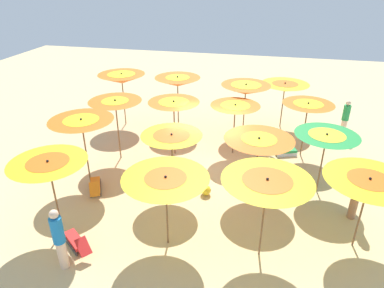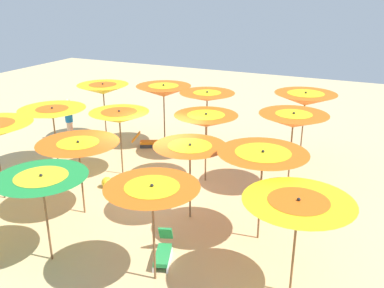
{
  "view_description": "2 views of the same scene",
  "coord_description": "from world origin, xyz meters",
  "views": [
    {
      "loc": [
        11.12,
        1.93,
        6.84
      ],
      "look_at": [
        -0.41,
        -0.68,
        0.86
      ],
      "focal_mm": 32.52,
      "sensor_mm": 36.0,
      "label": 1
    },
    {
      "loc": [
        -6.08,
        10.12,
        5.98
      ],
      "look_at": [
        -0.93,
        -0.85,
        1.49
      ],
      "focal_mm": 39.79,
      "sensor_mm": 36.0,
      "label": 2
    }
  ],
  "objects": [
    {
      "name": "ground",
      "position": [
        0.0,
        0.0,
        -0.02
      ],
      "size": [
        40.04,
        40.04,
        0.04
      ],
      "primitive_type": "cube",
      "color": "#D1B57F"
    },
    {
      "name": "beach_umbrella_1",
      "position": [
        0.45,
        3.92,
        1.92
      ],
      "size": [
        2.03,
        2.03,
        2.18
      ],
      "color": "brown",
      "rests_on": "ground"
    },
    {
      "name": "beach_umbrella_2",
      "position": [
        -2.09,
        3.51,
        2.05
      ],
      "size": [
        1.96,
        1.96,
        2.28
      ],
      "color": "brown",
      "rests_on": "ground"
    },
    {
      "name": "beach_umbrella_3",
      "position": [
        -4.85,
        2.69,
        1.96
      ],
      "size": [
        2.18,
        2.18,
        2.2
      ],
      "color": "brown",
      "rests_on": "ground"
    },
    {
      "name": "beach_umbrella_5",
      "position": [
        1.16,
        1.83,
        1.95
      ],
      "size": [
        2.21,
        2.21,
        2.16
      ],
      "color": "brown",
      "rests_on": "ground"
    },
    {
      "name": "beach_umbrella_6",
      "position": [
        -1.63,
        0.77,
        1.94
      ],
      "size": [
        1.94,
        1.94,
        2.16
      ],
      "color": "brown",
      "rests_on": "ground"
    },
    {
      "name": "beach_umbrella_7",
      "position": [
        -3.64,
        1.0,
        2.12
      ],
      "size": [
        2.17,
        2.17,
        2.39
      ],
      "color": "brown",
      "rests_on": "ground"
    },
    {
      "name": "beach_umbrella_8",
      "position": [
        4.04,
        -0.35,
        1.98
      ],
      "size": [
        2.24,
        2.24,
        2.2
      ],
      "color": "brown",
      "rests_on": "ground"
    },
    {
      "name": "beach_umbrella_9",
      "position": [
        1.69,
        -0.86,
        2.01
      ],
      "size": [
        1.95,
        1.95,
        2.25
      ],
      "color": "brown",
      "rests_on": "ground"
    },
    {
      "name": "beach_umbrella_10",
      "position": [
        -1.08,
        -1.55,
        2.06
      ],
      "size": [
        2.01,
        2.01,
        2.31
      ],
      "color": "brown",
      "rests_on": "ground"
    },
    {
      "name": "beach_umbrella_11",
      "position": [
        -3.67,
        -2.08,
        2.25
      ],
      "size": [
        2.07,
        2.07,
        2.52
      ],
      "color": "brown",
      "rests_on": "ground"
    },
    {
      "name": "beach_umbrella_12",
      "position": [
        4.26,
        -3.5,
        2.13
      ],
      "size": [
        2.05,
        2.05,
        2.38
      ],
      "color": "brown",
      "rests_on": "ground"
    },
    {
      "name": "beach_umbrella_13",
      "position": [
        1.72,
        -3.91,
        2.22
      ],
      "size": [
        2.12,
        2.12,
        2.49
      ],
      "color": "brown",
      "rests_on": "ground"
    },
    {
      "name": "beach_umbrella_14",
      "position": [
        -0.24,
        -3.59,
        2.27
      ],
      "size": [
        2.0,
        2.0,
        2.49
      ],
      "color": "brown",
      "rests_on": "ground"
    },
    {
      "name": "beach_umbrella_15",
      "position": [
        -3.51,
        -4.72,
        2.28
      ],
      "size": [
        2.17,
        2.17,
        2.55
      ],
      "color": "brown",
      "rests_on": "ground"
    },
    {
      "name": "lounger_0",
      "position": [
        -1.92,
        2.84,
        0.21
      ],
      "size": [
        0.69,
        1.13,
        0.65
      ],
      "rotation": [
        0.0,
        0.0,
        8.21
      ],
      "color": "silver",
      "rests_on": "ground"
    },
    {
      "name": "lounger_1",
      "position": [
        4.76,
        -2.73,
        0.2
      ],
      "size": [
        1.03,
        1.19,
        0.57
      ],
      "rotation": [
        0.0,
        0.0,
        4.04
      ],
      "color": "#333338",
      "rests_on": "ground"
    },
    {
      "name": "lounger_2",
      "position": [
        2.18,
        -3.48,
        0.2
      ],
      "size": [
        1.28,
        0.88,
        0.63
      ],
      "rotation": [
        0.0,
        0.0,
        3.61
      ],
      "color": "#333338",
      "rests_on": "ground"
    },
    {
      "name": "beachgoer_1",
      "position": [
        5.46,
        -2.69,
        0.94
      ],
      "size": [
        0.3,
        0.3,
        1.78
      ],
      "rotation": [
        0.0,
        0.0,
        4.7
      ],
      "color": "beige",
      "rests_on": "ground"
    },
    {
      "name": "beach_ball",
      "position": [
        1.53,
        0.24,
        0.17
      ],
      "size": [
        0.35,
        0.35,
        0.35
      ],
      "primitive_type": "sphere",
      "color": "yellow",
      "rests_on": "ground"
    }
  ]
}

